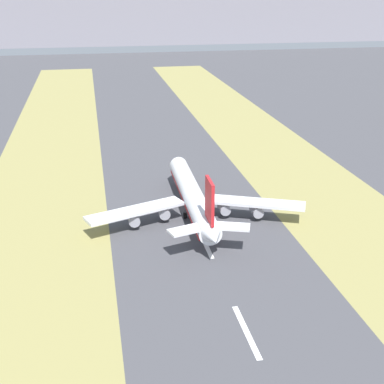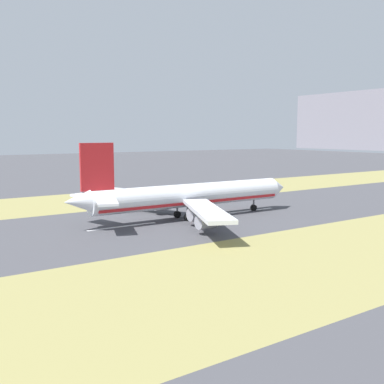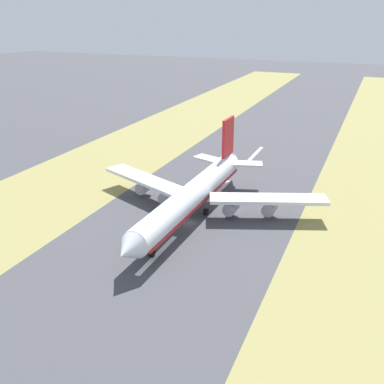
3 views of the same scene
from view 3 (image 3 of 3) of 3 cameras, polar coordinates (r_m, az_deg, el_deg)
ground_plane at (r=110.95m, az=-0.49°, el=-3.94°), size 800.00×800.00×0.00m
grass_median_west at (r=103.89m, az=23.21°, el=-7.80°), size 40.00×600.00×0.01m
grass_median_east at (r=133.69m, az=-18.53°, el=-0.49°), size 40.00×600.00×0.01m
centreline_dash_near at (r=167.01m, az=8.08°, el=4.86°), size 1.20×18.00×0.01m
centreline_dash_mid at (r=130.76m, az=3.50°, el=0.16°), size 1.20×18.00×0.01m
centreline_dash_far at (r=97.49m, az=-4.42°, el=-7.91°), size 1.20×18.00×0.01m
airplane_main_jet at (r=112.87m, az=0.39°, el=-0.13°), size 64.13×67.09×20.20m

